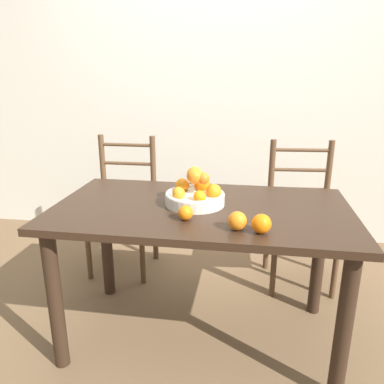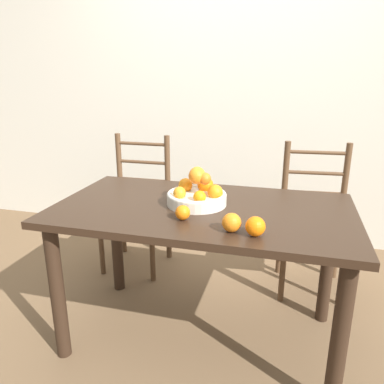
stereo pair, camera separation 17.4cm
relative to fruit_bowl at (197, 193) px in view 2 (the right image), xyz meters
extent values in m
plane|color=brown|center=(0.03, -0.03, -0.80)|extent=(12.00, 12.00, 0.00)
cube|color=beige|center=(0.03, 1.40, 0.50)|extent=(8.00, 0.06, 2.60)
cube|color=black|center=(0.03, -0.03, -0.07)|extent=(1.44, 0.80, 0.03)
cylinder|color=black|center=(-0.61, -0.35, -0.45)|extent=(0.07, 0.07, 0.71)
cylinder|color=black|center=(0.68, -0.35, -0.45)|extent=(0.07, 0.07, 0.71)
cylinder|color=black|center=(-0.61, 0.29, -0.45)|extent=(0.07, 0.07, 0.71)
cylinder|color=black|center=(0.68, 0.29, -0.45)|extent=(0.07, 0.07, 0.71)
cylinder|color=beige|center=(0.00, -0.01, -0.03)|extent=(0.29, 0.29, 0.05)
torus|color=beige|center=(0.00, -0.01, 0.00)|extent=(0.29, 0.29, 0.02)
sphere|color=orange|center=(0.09, -0.01, 0.02)|extent=(0.08, 0.08, 0.08)
sphere|color=orange|center=(0.02, 0.09, 0.02)|extent=(0.08, 0.08, 0.08)
sphere|color=orange|center=(-0.08, 0.05, 0.02)|extent=(0.07, 0.07, 0.07)
sphere|color=orange|center=(-0.07, -0.07, 0.02)|extent=(0.06, 0.06, 0.06)
sphere|color=orange|center=(0.04, -0.09, 0.01)|extent=(0.06, 0.06, 0.06)
sphere|color=orange|center=(0.04, -0.01, 0.08)|extent=(0.06, 0.06, 0.06)
sphere|color=orange|center=(-0.01, 0.02, 0.09)|extent=(0.08, 0.08, 0.08)
sphere|color=orange|center=(0.00, -0.01, 0.09)|extent=(0.08, 0.08, 0.08)
sphere|color=orange|center=(0.22, -0.29, -0.02)|extent=(0.08, 0.08, 0.08)
sphere|color=orange|center=(0.32, -0.31, -0.02)|extent=(0.08, 0.08, 0.08)
sphere|color=orange|center=(-0.01, -0.22, -0.02)|extent=(0.07, 0.07, 0.07)
cylinder|color=#513823|center=(-0.80, 0.44, -0.57)|extent=(0.04, 0.04, 0.47)
cylinder|color=#513823|center=(-0.42, 0.44, -0.57)|extent=(0.04, 0.04, 0.47)
cylinder|color=#513823|center=(-0.81, 0.80, -0.33)|extent=(0.04, 0.04, 0.95)
cylinder|color=#513823|center=(-0.43, 0.80, -0.33)|extent=(0.04, 0.04, 0.95)
cube|color=#513823|center=(-0.62, 0.62, -0.32)|extent=(0.42, 0.40, 0.04)
cylinder|color=#513823|center=(-0.62, 0.80, -0.19)|extent=(0.38, 0.03, 0.02)
cylinder|color=#513823|center=(-0.62, 0.80, -0.06)|extent=(0.38, 0.03, 0.02)
cylinder|color=#513823|center=(-0.62, 0.80, 0.08)|extent=(0.38, 0.03, 0.02)
cylinder|color=#513823|center=(0.44, 0.42, -0.57)|extent=(0.04, 0.04, 0.47)
cylinder|color=#513823|center=(0.82, 0.46, -0.57)|extent=(0.04, 0.04, 0.47)
cylinder|color=#513823|center=(0.41, 0.78, -0.33)|extent=(0.04, 0.04, 0.95)
cylinder|color=#513823|center=(0.79, 0.81, -0.33)|extent=(0.04, 0.04, 0.95)
cube|color=#513823|center=(0.61, 0.62, -0.32)|extent=(0.45, 0.43, 0.04)
cylinder|color=#513823|center=(0.60, 0.80, -0.19)|extent=(0.38, 0.06, 0.02)
cylinder|color=#513823|center=(0.60, 0.80, -0.06)|extent=(0.38, 0.06, 0.02)
cylinder|color=#513823|center=(0.60, 0.80, 0.08)|extent=(0.38, 0.06, 0.02)
camera|label=1|loc=(0.26, -1.74, 0.56)|focal=35.00mm
camera|label=2|loc=(0.43, -1.70, 0.56)|focal=35.00mm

